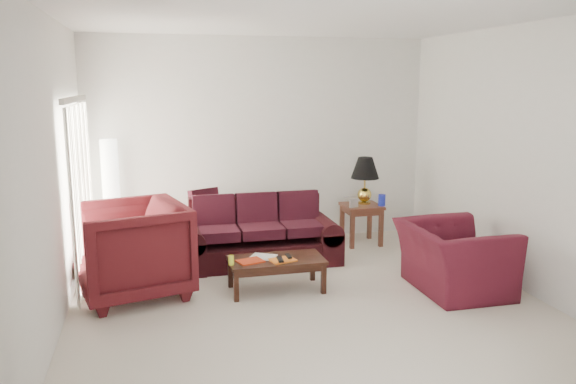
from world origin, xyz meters
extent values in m
plane|color=beige|center=(0.00, 0.00, 0.00)|extent=(5.00, 5.00, 0.00)
cube|color=silver|center=(-2.42, 1.30, 1.08)|extent=(0.10, 2.00, 2.16)
cube|color=black|center=(-0.89, 2.10, 0.69)|extent=(0.47, 0.37, 0.44)
cube|color=silver|center=(1.21, 1.81, 0.65)|extent=(0.14, 0.08, 0.13)
cylinder|color=#1D2ABD|center=(1.64, 1.81, 0.67)|extent=(0.14, 0.14, 0.17)
cube|color=silver|center=(1.28, 2.17, 0.67)|extent=(0.17, 0.19, 0.06)
imported|color=#471014|center=(-1.85, 0.61, 0.53)|extent=(1.41, 1.39, 1.06)
imported|color=#49101D|center=(1.71, -0.10, 0.38)|extent=(1.03, 1.18, 0.77)
cube|color=red|center=(-0.56, 0.33, 0.39)|extent=(0.33, 0.28, 0.02)
cube|color=white|center=(-0.39, 0.46, 0.39)|extent=(0.34, 0.32, 0.02)
cube|color=orange|center=(-0.20, 0.29, 0.39)|extent=(0.32, 0.27, 0.02)
cube|color=black|center=(-0.24, 0.25, 0.41)|extent=(0.07, 0.19, 0.02)
cube|color=black|center=(-0.12, 0.35, 0.41)|extent=(0.05, 0.16, 0.02)
cylinder|color=#DBEC34|center=(-0.78, 0.28, 0.43)|extent=(0.08, 0.08, 0.11)
camera|label=1|loc=(-1.58, -5.59, 2.35)|focal=35.00mm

